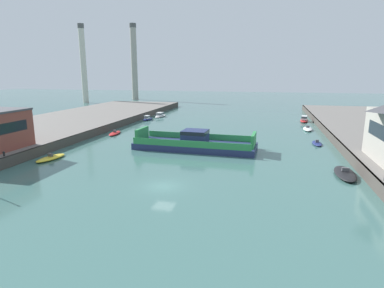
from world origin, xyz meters
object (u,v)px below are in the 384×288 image
at_px(moored_boat_upstream_a, 147,118).
at_px(chain_ferry, 195,143).
at_px(moored_boat_near_left, 304,119).
at_px(moored_boat_near_right, 317,143).
at_px(moored_boat_mid_right, 51,158).
at_px(moored_boat_upstream_b, 160,115).
at_px(moored_boat_mid_left, 345,173).
at_px(smokestack_distant_b, 134,60).
at_px(smokestack_distant_a, 83,62).
at_px(moored_boat_far_right, 115,133).
at_px(moored_boat_far_left, 308,129).

bearing_deg(moored_boat_upstream_a, chain_ferry, -56.01).
relative_size(moored_boat_near_left, moored_boat_near_right, 1.44).
bearing_deg(moored_boat_mid_right, moored_boat_upstream_b, 89.73).
bearing_deg(moored_boat_upstream_b, moored_boat_near_right, -35.89).
relative_size(moored_boat_upstream_a, moored_boat_upstream_b, 0.72).
height_order(moored_boat_near_right, moored_boat_upstream_b, moored_boat_upstream_b).
xyz_separation_m(moored_boat_mid_left, moored_boat_upstream_b, (-42.50, 49.24, 0.21)).
distance_m(moored_boat_mid_left, moored_boat_upstream_a, 60.08).
height_order(chain_ferry, moored_boat_upstream_a, chain_ferry).
height_order(moored_boat_mid_right, moored_boat_upstream_a, moored_boat_upstream_a).
distance_m(moored_boat_mid_left, smokestack_distant_b, 134.09).
bearing_deg(moored_boat_near_left, chain_ferry, -119.52).
bearing_deg(moored_boat_near_right, smokestack_distant_a, 143.02).
relative_size(moored_boat_mid_left, smokestack_distant_b, 0.19).
xyz_separation_m(moored_boat_near_right, moored_boat_upstream_a, (-42.64, 22.17, 0.31)).
bearing_deg(moored_boat_mid_right, moored_boat_near_right, 26.83).
relative_size(moored_boat_near_right, smokestack_distant_b, 0.14).
height_order(chain_ferry, moored_boat_far_right, chain_ferry).
xyz_separation_m(moored_boat_far_left, moored_boat_upstream_a, (-42.65, 6.46, 0.21)).
bearing_deg(moored_boat_near_left, moored_boat_near_right, -91.07).
height_order(moored_boat_near_left, smokestack_distant_a, smokestack_distant_a).
distance_m(chain_ferry, moored_boat_near_right, 23.40).
distance_m(moored_boat_far_left, moored_boat_upstream_a, 43.13).
distance_m(moored_boat_upstream_b, smokestack_distant_a, 63.93).
height_order(moored_boat_upstream_b, smokestack_distant_b, smokestack_distant_b).
height_order(moored_boat_mid_right, smokestack_distant_b, smokestack_distant_b).
distance_m(moored_boat_far_right, moored_boat_upstream_b, 29.65).
height_order(moored_boat_mid_left, moored_boat_far_left, moored_boat_mid_left).
xyz_separation_m(moored_boat_near_left, smokestack_distant_a, (-90.62, 38.01, 17.45)).
relative_size(chain_ferry, moored_boat_mid_left, 3.01).
bearing_deg(moored_boat_mid_right, smokestack_distant_a, 118.49).
relative_size(chain_ferry, moored_boat_near_left, 2.95).
relative_size(moored_boat_mid_left, moored_boat_far_right, 1.18).
height_order(moored_boat_far_left, moored_boat_far_right, moored_boat_far_left).
bearing_deg(moored_boat_mid_left, moored_boat_near_right, 92.83).
relative_size(moored_boat_mid_left, moored_boat_far_left, 1.18).
bearing_deg(moored_boat_upstream_b, moored_boat_near_left, -0.36).
relative_size(moored_boat_near_left, moored_boat_upstream_a, 1.42).
distance_m(moored_boat_near_right, smokestack_distant_b, 118.50).
relative_size(moored_boat_upstream_a, smokestack_distant_b, 0.14).
xyz_separation_m(chain_ferry, smokestack_distant_a, (-68.55, 76.98, 17.02)).
relative_size(chain_ferry, smokestack_distant_b, 0.59).
bearing_deg(smokestack_distant_a, smokestack_distant_b, 55.67).
distance_m(moored_boat_near_left, moored_boat_near_right, 29.81).
bearing_deg(smokestack_distant_a, chain_ferry, -48.31).
bearing_deg(moored_boat_near_right, moored_boat_far_right, 179.43).
xyz_separation_m(moored_boat_near_right, smokestack_distant_a, (-90.06, 67.82, 17.87)).
xyz_separation_m(moored_boat_mid_right, moored_boat_upstream_b, (0.24, 51.20, 0.26)).
bearing_deg(chain_ferry, moored_boat_far_right, 154.73).
relative_size(moored_boat_far_left, smokestack_distant_b, 0.16).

